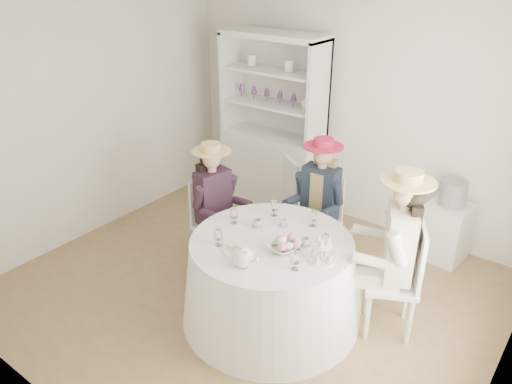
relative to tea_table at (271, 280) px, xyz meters
The scene contains 22 objects.
ground 0.60m from the tea_table, 152.95° to the left, with size 4.50×4.50×0.00m, color olive.
ceiling 2.34m from the tea_table, 152.95° to the left, with size 4.50×4.50×0.00m, color white.
wall_back 2.43m from the tea_table, 100.26° to the left, with size 4.50×4.50×0.00m, color silver.
wall_front 2.07m from the tea_table, 102.52° to the right, with size 4.50×4.50×0.00m, color silver.
wall_left 2.82m from the tea_table, behind, with size 4.50×4.50×0.00m, color silver.
tea_table is the anchor object (origin of this frame).
hutch 2.35m from the tea_table, 124.86° to the left, with size 1.39×0.69×2.23m.
side_table 2.17m from the tea_table, 64.32° to the left, with size 0.42×0.42×0.65m, color silver.
hatbox 2.20m from the tea_table, 64.32° to the left, with size 0.27×0.27×0.27m, color black.
guest_left 1.10m from the tea_table, 159.76° to the left, with size 0.55×0.52×1.38m.
guest_mid 1.11m from the tea_table, 97.28° to the left, with size 0.52×0.54×1.42m.
guest_right 1.13m from the tea_table, 28.27° to the left, with size 0.65×0.59×1.54m.
spare_chair 1.42m from the tea_table, 112.56° to the left, with size 0.59×0.59×1.03m.
teacup_a 0.52m from the tea_table, 155.16° to the left, with size 0.08×0.08×0.07m, color white.
teacup_b 0.52m from the tea_table, 103.27° to the left, with size 0.07×0.07×0.06m, color white.
teacup_c 0.53m from the tea_table, 19.61° to the left, with size 0.09×0.09×0.07m, color white.
flower_bowl 0.48m from the tea_table, 27.34° to the right, with size 0.23×0.23×0.06m, color white.
flower_arrangement 0.53m from the tea_table, 13.79° to the right, with size 0.18×0.17×0.07m.
table_teapot 0.66m from the tea_table, 85.13° to the right, with size 0.24×0.17×0.18m.
sandwich_plate 0.53m from the tea_table, 113.70° to the right, with size 0.27×0.27×0.06m.
cupcake_stand 0.69m from the tea_table, ahead, with size 0.22×0.22×0.20m.
stemware_set 0.49m from the tea_table, 14.04° to the left, with size 0.97×0.97×0.15m.
Camera 1 is at (2.51, -3.23, 3.07)m, focal length 35.00 mm.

